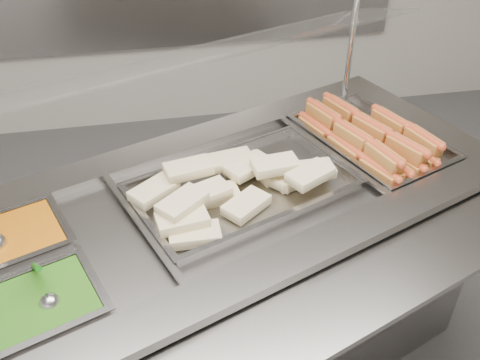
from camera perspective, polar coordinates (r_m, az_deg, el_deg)
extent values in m
cube|color=slate|center=(2.13, -1.22, -11.59)|extent=(2.05, 1.42, 0.91)
cube|color=gray|center=(1.58, 5.53, -8.36)|extent=(1.89, 0.85, 0.03)
cube|color=gray|center=(2.08, -6.64, 3.79)|extent=(1.89, 0.85, 0.03)
cube|color=gray|center=(2.33, 18.45, 5.94)|extent=(0.35, 0.61, 0.03)
cube|color=black|center=(1.88, -1.36, -4.37)|extent=(1.80, 1.18, 0.02)
cube|color=gray|center=(2.03, 9.62, 2.93)|extent=(0.24, 0.57, 0.01)
cube|color=gray|center=(1.70, -10.59, -4.60)|extent=(0.24, 0.57, 0.01)
cube|color=gray|center=(1.52, 9.45, -13.17)|extent=(1.86, 0.93, 0.02)
cylinder|color=silver|center=(2.37, 11.78, 14.18)|extent=(0.03, 0.03, 0.46)
cube|color=silver|center=(1.76, -5.31, 13.00)|extent=(1.73, 0.92, 0.09)
cube|color=#A64E09|center=(1.79, -23.15, -6.51)|extent=(0.36, 0.32, 0.09)
cube|color=#275F0F|center=(1.57, -20.64, -13.11)|extent=(0.36, 0.32, 0.09)
cube|color=#97531F|center=(1.97, 14.63, 0.67)|extent=(0.11, 0.17, 0.05)
cylinder|color=#C53F23|center=(1.96, 14.72, 1.19)|extent=(0.10, 0.17, 0.03)
cube|color=#97531F|center=(2.08, 11.14, 3.18)|extent=(0.11, 0.17, 0.05)
cylinder|color=#C53F23|center=(2.07, 11.21, 3.68)|extent=(0.09, 0.17, 0.03)
cube|color=#97531F|center=(2.19, 7.98, 5.37)|extent=(0.11, 0.17, 0.05)
cylinder|color=#C53F23|center=(2.18, 8.03, 5.91)|extent=(0.09, 0.17, 0.03)
cube|color=#97531F|center=(2.02, 15.93, 1.17)|extent=(0.10, 0.17, 0.05)
cylinder|color=#C53F23|center=(2.00, 16.05, 1.75)|extent=(0.09, 0.17, 0.03)
cube|color=#97531F|center=(2.12, 12.46, 3.68)|extent=(0.11, 0.17, 0.05)
cylinder|color=#C53F23|center=(2.11, 12.54, 4.17)|extent=(0.09, 0.17, 0.03)
cube|color=#97531F|center=(2.23, 9.29, 5.82)|extent=(0.11, 0.17, 0.05)
cylinder|color=#C53F23|center=(2.22, 9.35, 6.33)|extent=(0.10, 0.17, 0.03)
cube|color=#97531F|center=(2.06, 17.22, 1.73)|extent=(0.10, 0.17, 0.05)
cylinder|color=#C53F23|center=(2.05, 17.34, 2.29)|extent=(0.09, 0.17, 0.03)
cube|color=#97531F|center=(2.16, 13.75, 4.09)|extent=(0.10, 0.17, 0.05)
cylinder|color=#C53F23|center=(2.15, 13.84, 4.64)|extent=(0.09, 0.17, 0.03)
cube|color=#97531F|center=(2.27, 10.58, 6.20)|extent=(0.11, 0.17, 0.05)
cylinder|color=#C53F23|center=(2.26, 10.64, 6.75)|extent=(0.10, 0.17, 0.03)
cube|color=#97531F|center=(2.10, 18.46, 2.33)|extent=(0.10, 0.17, 0.05)
cylinder|color=#C53F23|center=(2.09, 18.57, 2.81)|extent=(0.09, 0.17, 0.03)
cube|color=#97531F|center=(2.20, 14.99, 4.55)|extent=(0.11, 0.17, 0.05)
cylinder|color=#C53F23|center=(2.19, 15.09, 5.09)|extent=(0.10, 0.17, 0.03)
cube|color=#97531F|center=(2.31, 11.83, 6.65)|extent=(0.11, 0.17, 0.05)
cylinder|color=#C53F23|center=(2.30, 11.90, 7.15)|extent=(0.10, 0.17, 0.03)
cube|color=#97531F|center=(1.97, 15.10, 2.33)|extent=(0.10, 0.17, 0.05)
cylinder|color=#C53F23|center=(1.95, 15.20, 2.89)|extent=(0.08, 0.18, 0.03)
cube|color=#97531F|center=(2.06, 11.88, 4.60)|extent=(0.11, 0.17, 0.05)
cylinder|color=#C53F23|center=(2.05, 11.96, 5.15)|extent=(0.10, 0.17, 0.03)
cube|color=#97531F|center=(2.19, 8.84, 6.87)|extent=(0.11, 0.17, 0.05)
cylinder|color=#C53F23|center=(2.18, 8.89, 7.40)|extent=(0.09, 0.17, 0.03)
cube|color=#97531F|center=(2.04, 17.35, 3.14)|extent=(0.12, 0.17, 0.05)
cylinder|color=#C53F23|center=(2.02, 17.46, 3.69)|extent=(0.10, 0.17, 0.03)
cube|color=#97531F|center=(2.13, 13.82, 5.33)|extent=(0.12, 0.17, 0.05)
cylinder|color=#C53F23|center=(2.12, 13.91, 5.86)|extent=(0.10, 0.17, 0.03)
cube|color=#97531F|center=(2.24, 10.60, 7.44)|extent=(0.11, 0.17, 0.05)
cylinder|color=#C53F23|center=(2.23, 10.67, 7.96)|extent=(0.09, 0.17, 0.03)
cube|color=#97531F|center=(2.10, 18.96, 3.95)|extent=(0.10, 0.17, 0.05)
cylinder|color=#C53F23|center=(2.09, 19.08, 4.48)|extent=(0.08, 0.18, 0.03)
cube|color=#97531F|center=(2.19, 15.68, 5.97)|extent=(0.11, 0.17, 0.05)
cylinder|color=#C53F23|center=(2.18, 15.78, 6.50)|extent=(0.09, 0.17, 0.03)
cube|color=beige|center=(1.88, 6.02, 0.22)|extent=(0.17, 0.13, 0.03)
cube|color=beige|center=(1.91, 6.79, 0.53)|extent=(0.17, 0.11, 0.03)
cube|color=beige|center=(1.91, 4.22, 0.88)|extent=(0.18, 0.13, 0.03)
cube|color=beige|center=(1.89, 5.28, 0.49)|extent=(0.18, 0.17, 0.03)
cube|color=beige|center=(1.93, 1.07, 1.54)|extent=(0.18, 0.16, 0.03)
cube|color=beige|center=(1.64, -4.85, -5.84)|extent=(0.16, 0.09, 0.03)
cube|color=beige|center=(1.80, -2.62, -1.62)|extent=(0.17, 0.11, 0.03)
cube|color=beige|center=(1.75, 0.67, -2.67)|extent=(0.18, 0.17, 0.03)
cube|color=beige|center=(1.78, -9.16, -1.15)|extent=(0.18, 0.17, 0.03)
cube|color=beige|center=(1.87, 7.59, 1.04)|extent=(0.16, 0.09, 0.03)
cube|color=beige|center=(1.88, 0.77, 1.45)|extent=(0.18, 0.16, 0.03)
cube|color=beige|center=(1.65, -6.17, -4.25)|extent=(0.17, 0.11, 0.03)
cube|color=beige|center=(1.76, -3.65, -1.39)|extent=(0.18, 0.14, 0.03)
cube|color=beige|center=(1.91, -1.02, 2.16)|extent=(0.17, 0.11, 0.03)
cube|color=beige|center=(1.81, -5.53, 1.20)|extent=(0.17, 0.12, 0.03)
cube|color=beige|center=(1.80, 7.49, 0.56)|extent=(0.18, 0.15, 0.03)
cube|color=beige|center=(1.67, -6.17, -2.46)|extent=(0.18, 0.17, 0.03)
cube|color=beige|center=(1.83, 3.77, 1.60)|extent=(0.17, 0.11, 0.03)
sphere|color=silver|center=(1.53, -19.59, -12.31)|extent=(0.06, 0.06, 0.06)
cylinder|color=#126912|center=(1.54, -20.91, -8.67)|extent=(0.07, 0.14, 0.12)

